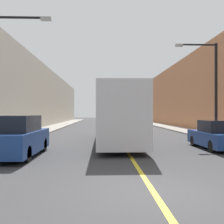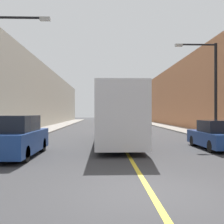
{
  "view_description": "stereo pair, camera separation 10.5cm",
  "coord_description": "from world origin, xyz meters",
  "px_view_note": "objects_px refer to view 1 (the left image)",
  "views": [
    {
      "loc": [
        -1.28,
        -6.42,
        1.98
      ],
      "look_at": [
        -0.31,
        19.08,
        2.04
      ],
      "focal_mm": 42.0,
      "sensor_mm": 36.0,
      "label": 1
    },
    {
      "loc": [
        -1.17,
        -6.42,
        1.98
      ],
      "look_at": [
        -0.31,
        19.08,
        2.04
      ],
      "focal_mm": 42.0,
      "sensor_mm": 36.0,
      "label": 2
    }
  ],
  "objects_px": {
    "street_lamp_right": "(212,83)",
    "parked_suv_left": "(17,138)",
    "car_right_near": "(217,136)",
    "bus": "(117,115)"
  },
  "relations": [
    {
      "from": "bus",
      "to": "parked_suv_left",
      "type": "distance_m",
      "value": 7.4
    },
    {
      "from": "street_lamp_right",
      "to": "car_right_near",
      "type": "bearing_deg",
      "value": -109.15
    },
    {
      "from": "car_right_near",
      "to": "street_lamp_right",
      "type": "relative_size",
      "value": 0.64
    },
    {
      "from": "street_lamp_right",
      "to": "parked_suv_left",
      "type": "bearing_deg",
      "value": -152.43
    },
    {
      "from": "bus",
      "to": "car_right_near",
      "type": "relative_size",
      "value": 2.94
    },
    {
      "from": "bus",
      "to": "car_right_near",
      "type": "xyz_separation_m",
      "value": [
        5.31,
        -3.38,
        -1.14
      ]
    },
    {
      "from": "car_right_near",
      "to": "street_lamp_right",
      "type": "height_order",
      "value": "street_lamp_right"
    },
    {
      "from": "bus",
      "to": "street_lamp_right",
      "type": "relative_size",
      "value": 1.87
    },
    {
      "from": "bus",
      "to": "parked_suv_left",
      "type": "height_order",
      "value": "bus"
    },
    {
      "from": "parked_suv_left",
      "to": "car_right_near",
      "type": "distance_m",
      "value": 10.34
    }
  ]
}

